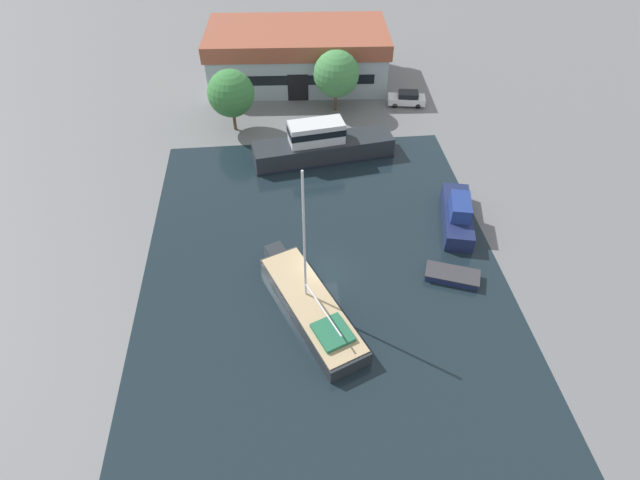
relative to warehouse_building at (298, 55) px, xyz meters
The scene contains 10 objects.
ground_plane 33.71m from the warehouse_building, 90.36° to the right, with size 440.00×440.00×0.00m, color slate.
water_canal 33.71m from the warehouse_building, 90.36° to the right, with size 28.04×38.15×0.01m, color black.
warehouse_building is the anchor object (origin of this frame).
quay_tree_near_building 13.58m from the warehouse_building, 124.21° to the right, with size 4.88×4.88×6.67m.
quay_tree_by_water 8.93m from the warehouse_building, 64.74° to the right, with size 5.04×5.04×6.87m.
parked_car 14.58m from the warehouse_building, 32.21° to the right, with size 4.51×2.48×1.61m.
sailboat_moored 37.20m from the warehouse_building, 92.36° to the right, with size 7.22×12.48×12.06m.
motor_cruiser 17.66m from the warehouse_building, 86.05° to the right, with size 14.43×5.35×4.04m.
small_dinghy 36.36m from the warehouse_building, 74.59° to the right, with size 4.48×3.15×0.64m.
cabin_boat 31.10m from the warehouse_building, 67.62° to the right, with size 3.94×7.78×2.81m.
Camera 1 is at (-2.82, -26.24, 28.81)m, focal length 28.00 mm.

